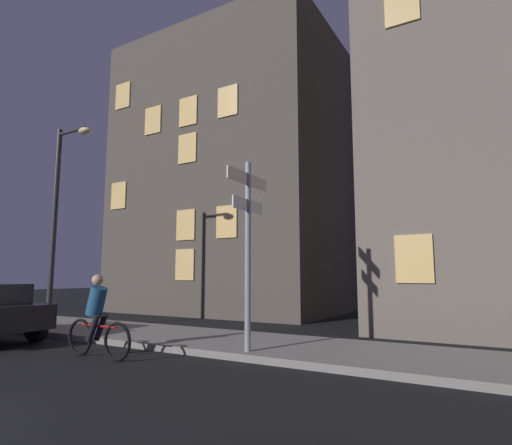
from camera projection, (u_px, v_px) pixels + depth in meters
name	position (u px, v px, depth m)	size (l,w,h in m)	color
sidewalk_kerb	(223.00, 342.00, 9.51)	(40.00, 2.80, 0.14)	gray
signpost	(248.00, 237.00, 8.19)	(0.12, 1.49, 3.73)	gray
street_lamp	(59.00, 207.00, 12.20)	(1.48, 0.28, 5.88)	#2D2D30
cyclist	(97.00, 319.00, 8.07)	(1.82, 0.33, 1.61)	black
building_left_block	(237.00, 179.00, 19.58)	(9.69, 7.31, 12.30)	#4C443D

